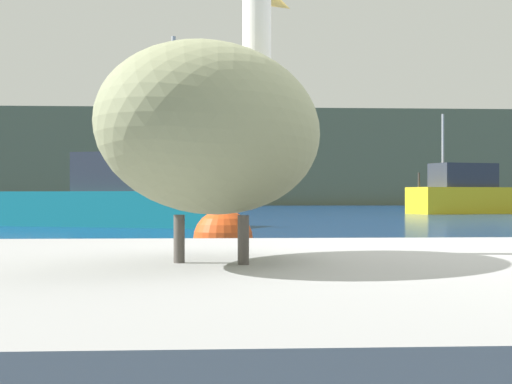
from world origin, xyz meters
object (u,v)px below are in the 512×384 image
at_px(pelican, 219,126).
at_px(fishing_boat_teal, 109,201).
at_px(fishing_boat_yellow, 477,195).
at_px(mooring_buoy, 223,239).

relative_size(pelican, fishing_boat_teal, 0.17).
relative_size(fishing_boat_teal, fishing_boat_yellow, 0.98).
xyz_separation_m(pelican, fishing_boat_yellow, (13.59, 38.09, -0.14)).
height_order(pelican, fishing_boat_teal, fishing_boat_teal).
height_order(fishing_boat_teal, fishing_boat_yellow, fishing_boat_teal).
xyz_separation_m(fishing_boat_yellow, mooring_buoy, (-13.41, -30.36, -0.59)).
bearing_deg(fishing_boat_teal, pelican, -60.89).
bearing_deg(mooring_buoy, fishing_boat_teal, 101.84).
distance_m(pelican, fishing_boat_yellow, 40.44).
relative_size(fishing_boat_yellow, mooring_buoy, 10.85).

